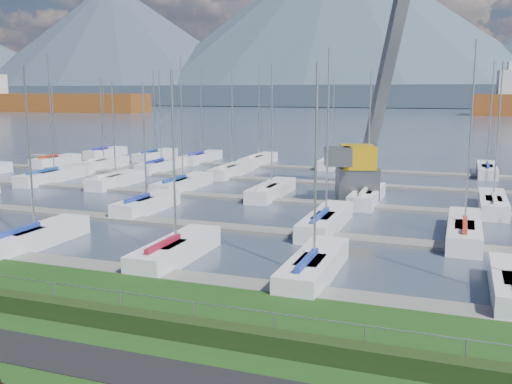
% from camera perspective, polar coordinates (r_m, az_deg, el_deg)
% --- Properties ---
extents(path, '(160.00, 2.00, 0.04)m').
position_cam_1_polar(path, '(19.50, -15.79, -16.08)').
color(path, black).
rests_on(path, grass).
extents(water, '(800.00, 540.00, 0.20)m').
position_cam_1_polar(water, '(277.42, 17.86, 7.72)').
color(water, '#3C4758').
extents(hedge, '(80.00, 0.70, 0.70)m').
position_cam_1_polar(hedge, '(21.32, -11.69, -12.57)').
color(hedge, '#1F3112').
rests_on(hedge, grass).
extents(fence, '(80.00, 0.04, 0.04)m').
position_cam_1_polar(fence, '(21.33, -11.20, -10.09)').
color(fence, '#94979C').
rests_on(fence, grass).
extents(foothill, '(900.00, 80.00, 12.00)m').
position_cam_1_polar(foothill, '(347.25, 18.38, 9.12)').
color(foothill, '#3E4B5A').
rests_on(foothill, water).
extents(mountains, '(1190.00, 360.00, 115.00)m').
position_cam_1_polar(mountains, '(423.44, 20.04, 14.62)').
color(mountains, '#404F5E').
rests_on(mountains, water).
extents(docks, '(90.00, 41.60, 0.25)m').
position_cam_1_polar(docks, '(45.19, 6.05, -1.11)').
color(docks, gray).
rests_on(docks, water).
extents(crane, '(7.31, 13.06, 22.35)m').
position_cam_1_polar(crane, '(47.45, 11.01, 6.05)').
color(crane, '#595B60').
rests_on(crane, water).
extents(cargo_ship_west, '(93.02, 23.39, 21.50)m').
position_cam_1_polar(cargo_ship_west, '(270.51, -20.98, 8.35)').
color(cargo_ship_west, brown).
rests_on(cargo_ship_west, water).
extents(sailboat_fleet, '(75.38, 49.53, 13.13)m').
position_cam_1_polar(sailboat_fleet, '(47.78, 3.95, 6.26)').
color(sailboat_fleet, '#1D4993').
rests_on(sailboat_fleet, water).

